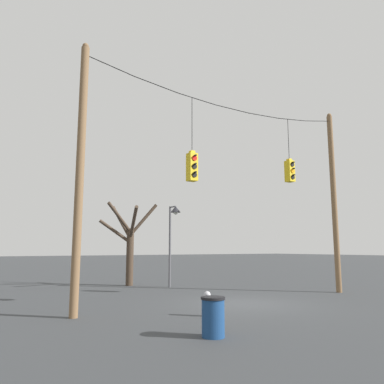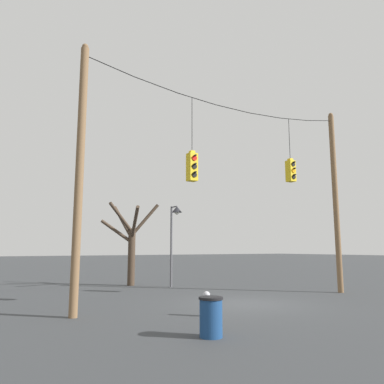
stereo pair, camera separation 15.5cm
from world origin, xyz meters
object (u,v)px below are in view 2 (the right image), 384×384
(bare_tree, at_px, (130,242))
(fire_hydrant, at_px, (207,303))
(traffic_light_near_left_pole, at_px, (291,171))
(utility_pole_left, at_px, (79,174))
(utility_pole_right, at_px, (336,200))
(trash_bin, at_px, (211,317))
(street_lamp, at_px, (175,222))
(traffic_light_over_intersection, at_px, (192,166))

(bare_tree, height_order, fire_hydrant, bare_tree)
(traffic_light_near_left_pole, bearing_deg, utility_pole_left, 180.00)
(bare_tree, bearing_deg, utility_pole_right, -48.69)
(bare_tree, distance_m, trash_bin, 13.11)
(utility_pole_left, bearing_deg, fire_hydrant, -27.41)
(street_lamp, bearing_deg, trash_bin, -114.34)
(trash_bin, bearing_deg, bare_tree, 76.55)
(bare_tree, xyz_separation_m, trash_bin, (-3.01, -12.60, -1.96))
(utility_pole_left, bearing_deg, street_lamp, 41.69)
(utility_pole_right, distance_m, bare_tree, 11.29)
(traffic_light_over_intersection, height_order, street_lamp, traffic_light_over_intersection)
(utility_pole_right, height_order, traffic_light_near_left_pole, utility_pole_right)
(street_lamp, bearing_deg, bare_tree, 126.49)
(trash_bin, bearing_deg, utility_pole_left, 116.86)
(traffic_light_over_intersection, height_order, trash_bin, traffic_light_over_intersection)
(utility_pole_left, height_order, traffic_light_over_intersection, utility_pole_left)
(street_lamp, height_order, fire_hydrant, street_lamp)
(utility_pole_right, distance_m, street_lamp, 8.37)
(utility_pole_left, height_order, trash_bin, utility_pole_left)
(utility_pole_right, bearing_deg, bare_tree, 131.31)
(utility_pole_right, relative_size, traffic_light_over_intersection, 2.68)
(utility_pole_left, distance_m, trash_bin, 6.21)
(street_lamp, bearing_deg, fire_hydrant, -112.04)
(street_lamp, distance_m, trash_bin, 11.76)
(utility_pole_left, height_order, traffic_light_near_left_pole, utility_pole_left)
(traffic_light_over_intersection, xyz_separation_m, fire_hydrant, (-0.61, -1.87, -4.79))
(utility_pole_left, xyz_separation_m, fire_hydrant, (3.61, -1.87, -4.06))
(fire_hydrant, bearing_deg, utility_pole_right, 11.90)
(utility_pole_right, xyz_separation_m, trash_bin, (-10.35, -4.26, -3.98))
(street_lamp, relative_size, bare_tree, 0.94)
(utility_pole_left, relative_size, bare_tree, 1.91)
(utility_pole_left, relative_size, street_lamp, 2.02)
(utility_pole_left, relative_size, traffic_light_near_left_pole, 3.01)
(traffic_light_over_intersection, bearing_deg, fire_hydrant, -108.04)
(bare_tree, xyz_separation_m, fire_hydrant, (-1.56, -10.22, -2.05))
(traffic_light_near_left_pole, bearing_deg, fire_hydrant, -162.30)
(street_lamp, relative_size, trash_bin, 4.73)
(traffic_light_over_intersection, bearing_deg, utility_pole_right, 0.00)
(traffic_light_over_intersection, bearing_deg, trash_bin, -115.89)
(street_lamp, xyz_separation_m, bare_tree, (-1.67, 2.25, -1.07))
(street_lamp, bearing_deg, traffic_light_over_intersection, -113.23)
(trash_bin, bearing_deg, fire_hydrant, 58.58)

